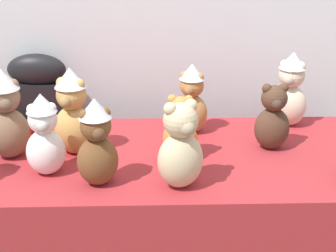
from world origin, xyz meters
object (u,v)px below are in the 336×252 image
(display_table, at_px, (168,230))
(teddy_bear_mocha, at_px, (6,115))
(teddy_bear_cream, at_px, (290,90))
(teddy_bear_caramel, at_px, (192,99))
(teddy_bear_honey, at_px, (73,112))
(teddy_bear_ginger, at_px, (180,130))
(teddy_bear_snow, at_px, (44,136))
(teddy_bear_sand, at_px, (181,148))
(party_cup_red, at_px, (40,130))
(teddy_bear_cocoa, at_px, (273,119))
(teddy_bear_chestnut, at_px, (97,143))
(instrument_case, at_px, (45,149))

(display_table, bearing_deg, teddy_bear_mocha, -179.48)
(display_table, distance_m, teddy_bear_cream, 0.81)
(teddy_bear_cream, xyz_separation_m, teddy_bear_caramel, (-0.44, -0.07, -0.01))
(teddy_bear_honey, bearing_deg, teddy_bear_caramel, 39.94)
(teddy_bear_mocha, bearing_deg, teddy_bear_ginger, -23.78)
(teddy_bear_caramel, height_order, teddy_bear_snow, teddy_bear_snow)
(teddy_bear_caramel, distance_m, teddy_bear_snow, 0.66)
(teddy_bear_honey, distance_m, teddy_bear_sand, 0.49)
(teddy_bear_cream, xyz_separation_m, party_cup_red, (-1.08, -0.16, -0.11))
(teddy_bear_mocha, relative_size, teddy_bear_cocoa, 1.29)
(teddy_bear_cream, relative_size, teddy_bear_sand, 1.07)
(teddy_bear_chestnut, xyz_separation_m, teddy_bear_cocoa, (0.67, 0.28, -0.03))
(instrument_case, distance_m, teddy_bear_chestnut, 0.91)
(teddy_bear_honey, bearing_deg, teddy_bear_cream, 33.59)
(instrument_case, height_order, teddy_bear_cream, teddy_bear_cream)
(teddy_bear_caramel, xyz_separation_m, teddy_bear_sand, (-0.07, -0.48, -0.00))
(teddy_bear_chestnut, bearing_deg, instrument_case, 97.95)
(party_cup_red, bearing_deg, teddy_bear_cream, 8.53)
(teddy_bear_cream, relative_size, teddy_bear_caramel, 1.10)
(teddy_bear_honey, distance_m, party_cup_red, 0.22)
(teddy_bear_caramel, bearing_deg, teddy_bear_chestnut, -109.50)
(teddy_bear_honey, relative_size, teddy_bear_caramel, 1.14)
(instrument_case, distance_m, teddy_bear_mocha, 0.65)
(instrument_case, bearing_deg, teddy_bear_mocha, -87.52)
(teddy_bear_ginger, xyz_separation_m, teddy_bear_mocha, (-0.66, 0.04, 0.05))
(instrument_case, height_order, teddy_bear_chestnut, teddy_bear_chestnut)
(party_cup_red, bearing_deg, teddy_bear_chestnut, -52.29)
(teddy_bear_ginger, bearing_deg, teddy_bear_snow, -159.25)
(teddy_bear_sand, bearing_deg, teddy_bear_mocha, 135.04)
(teddy_bear_chestnut, distance_m, teddy_bear_honey, 0.28)
(teddy_bear_cream, xyz_separation_m, teddy_bear_sand, (-0.51, -0.55, -0.02))
(instrument_case, distance_m, teddy_bear_honey, 0.67)
(display_table, height_order, teddy_bear_honey, teddy_bear_honey)
(teddy_bear_caramel, bearing_deg, teddy_bear_snow, -127.41)
(instrument_case, xyz_separation_m, teddy_bear_sand, (0.64, -0.77, 0.36))
(teddy_bear_ginger, distance_m, party_cup_red, 0.60)
(teddy_bear_caramel, bearing_deg, display_table, -97.11)
(teddy_bear_cream, relative_size, teddy_bear_honey, 0.96)
(teddy_bear_honey, xyz_separation_m, teddy_bear_sand, (0.40, -0.28, -0.02))
(teddy_bear_cocoa, bearing_deg, teddy_bear_mocha, -177.55)
(teddy_bear_honey, relative_size, teddy_bear_sand, 1.11)
(teddy_bear_cream, distance_m, teddy_bear_cocoa, 0.28)
(instrument_case, height_order, teddy_bear_honey, teddy_bear_honey)
(teddy_bear_mocha, bearing_deg, teddy_bear_snow, -61.02)
(teddy_bear_chestnut, height_order, teddy_bear_mocha, teddy_bear_mocha)
(teddy_bear_ginger, bearing_deg, teddy_bear_mocha, -174.85)
(teddy_bear_chestnut, height_order, teddy_bear_cocoa, teddy_bear_chestnut)
(teddy_bear_sand, distance_m, party_cup_red, 0.69)
(instrument_case, bearing_deg, display_table, -37.10)
(teddy_bear_ginger, bearing_deg, party_cup_red, 171.74)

